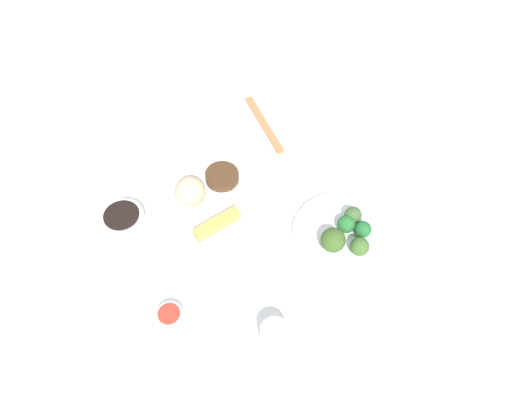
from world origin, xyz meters
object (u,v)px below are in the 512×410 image
at_px(main_plate, 221,205).
at_px(teacup, 275,335).
at_px(soy_sauce_bowl, 123,219).
at_px(sauce_ramekin_sweet_and_sour, 170,316).
at_px(chopsticks_pair, 264,124).
at_px(broccoli_plate, 344,235).

relative_size(main_plate, teacup, 4.54).
distance_m(soy_sauce_bowl, sauce_ramekin_sweet_and_sour, 0.27).
bearing_deg(teacup, sauce_ramekin_sweet_and_sour, 177.72).
height_order(sauce_ramekin_sweet_and_sour, teacup, teacup).
relative_size(teacup, chopsticks_pair, 0.26).
relative_size(main_plate, broccoli_plate, 1.12).
distance_m(broccoli_plate, sauce_ramekin_sweet_and_sour, 0.42).
xyz_separation_m(broccoli_plate, teacup, (-0.12, -0.26, 0.02)).
distance_m(sauce_ramekin_sweet_and_sour, chopsticks_pair, 0.58).
relative_size(soy_sauce_bowl, chopsticks_pair, 0.45).
relative_size(broccoli_plate, soy_sauce_bowl, 2.37).
xyz_separation_m(broccoli_plate, chopsticks_pair, (-0.23, 0.32, -0.00)).
distance_m(main_plate, broccoli_plate, 0.29).
bearing_deg(soy_sauce_bowl, chopsticks_pair, 53.59).
xyz_separation_m(main_plate, sauce_ramekin_sweet_and_sour, (-0.04, -0.29, 0.00)).
relative_size(main_plate, sauce_ramekin_sweet_and_sour, 4.75).
bearing_deg(soy_sauce_bowl, main_plate, 21.60).
xyz_separation_m(teacup, chopsticks_pair, (-0.11, 0.58, -0.02)).
bearing_deg(teacup, soy_sauce_bowl, 150.54).
height_order(main_plate, sauce_ramekin_sweet_and_sour, sauce_ramekin_sweet_and_sour).
height_order(sauce_ramekin_sweet_and_sour, chopsticks_pair, sauce_ramekin_sweet_and_sour).
bearing_deg(broccoli_plate, chopsticks_pair, 126.47).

